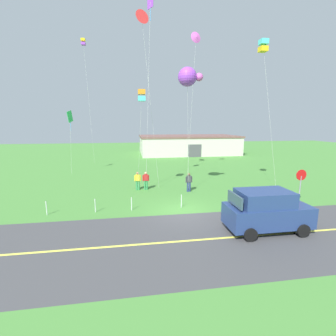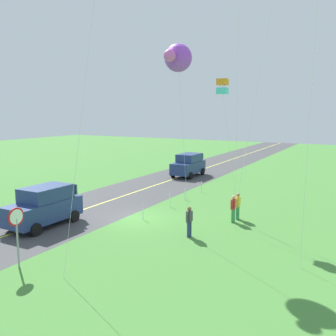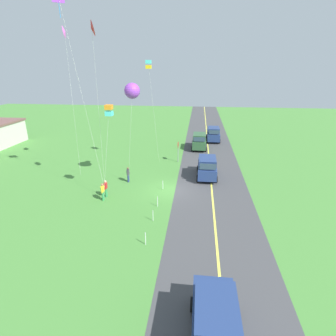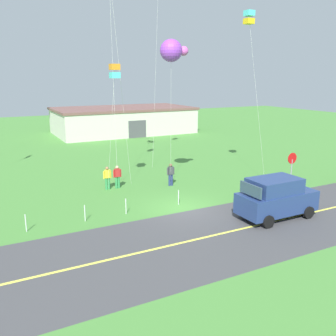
{
  "view_description": "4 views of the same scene",
  "coord_description": "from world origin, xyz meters",
  "px_view_note": "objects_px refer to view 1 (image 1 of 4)",
  "views": [
    {
      "loc": [
        -3.31,
        -14.54,
        5.65
      ],
      "look_at": [
        -0.92,
        0.52,
        2.83
      ],
      "focal_mm": 25.43,
      "sensor_mm": 36.0,
      "label": 1
    },
    {
      "loc": [
        18.14,
        12.37,
        6.42
      ],
      "look_at": [
        0.43,
        2.63,
        3.33
      ],
      "focal_mm": 39.57,
      "sensor_mm": 36.0,
      "label": 2
    },
    {
      "loc": [
        -23.28,
        -2.48,
        11.01
      ],
      "look_at": [
        1.36,
        0.35,
        1.74
      ],
      "focal_mm": 28.68,
      "sensor_mm": 36.0,
      "label": 3
    },
    {
      "loc": [
        -10.19,
        -17.59,
        7.46
      ],
      "look_at": [
        -1.01,
        0.06,
        2.53
      ],
      "focal_mm": 39.17,
      "sensor_mm": 36.0,
      "label": 4
    }
  ],
  "objects_px": {
    "warehouse_distant": "(188,145)",
    "kite_orange_near": "(70,117)",
    "person_child_watcher": "(146,180)",
    "stop_sign": "(301,180)",
    "person_adult_near": "(138,180)",
    "kite_red_low": "(142,96)",
    "kite_cyan_top": "(83,42)",
    "kite_green_far": "(263,46)",
    "kite_purple_back": "(196,38)",
    "kite_yellow_high": "(150,6)",
    "person_adult_companion": "(189,182)",
    "car_suv_foreground": "(266,210)",
    "kite_blue_mid": "(188,77)",
    "kite_pink_drift": "(142,18)"
  },
  "relations": [
    {
      "from": "person_child_watcher",
      "to": "warehouse_distant",
      "type": "xyz_separation_m",
      "value": [
        9.75,
        24.59,
        0.89
      ]
    },
    {
      "from": "kite_red_low",
      "to": "kite_blue_mid",
      "type": "bearing_deg",
      "value": -18.43
    },
    {
      "from": "kite_green_far",
      "to": "kite_pink_drift",
      "type": "bearing_deg",
      "value": 164.01
    },
    {
      "from": "kite_purple_back",
      "to": "kite_pink_drift",
      "type": "bearing_deg",
      "value": -139.41
    },
    {
      "from": "kite_cyan_top",
      "to": "warehouse_distant",
      "type": "distance_m",
      "value": 24.02
    },
    {
      "from": "kite_orange_near",
      "to": "warehouse_distant",
      "type": "distance_m",
      "value": 24.33
    },
    {
      "from": "person_adult_near",
      "to": "kite_cyan_top",
      "type": "height_order",
      "value": "kite_cyan_top"
    },
    {
      "from": "person_adult_near",
      "to": "kite_pink_drift",
      "type": "relative_size",
      "value": 0.11
    },
    {
      "from": "person_adult_near",
      "to": "person_child_watcher",
      "type": "distance_m",
      "value": 0.71
    },
    {
      "from": "kite_purple_back",
      "to": "warehouse_distant",
      "type": "relative_size",
      "value": 0.8
    },
    {
      "from": "stop_sign",
      "to": "kite_pink_drift",
      "type": "bearing_deg",
      "value": 151.74
    },
    {
      "from": "stop_sign",
      "to": "person_adult_near",
      "type": "bearing_deg",
      "value": 152.66
    },
    {
      "from": "kite_yellow_high",
      "to": "kite_pink_drift",
      "type": "bearing_deg",
      "value": -108.42
    },
    {
      "from": "person_child_watcher",
      "to": "kite_red_low",
      "type": "distance_m",
      "value": 7.03
    },
    {
      "from": "person_adult_near",
      "to": "kite_red_low",
      "type": "distance_m",
      "value": 7.04
    },
    {
      "from": "car_suv_foreground",
      "to": "kite_green_far",
      "type": "xyz_separation_m",
      "value": [
        2.92,
        6.59,
        10.17
      ]
    },
    {
      "from": "kite_yellow_high",
      "to": "warehouse_distant",
      "type": "xyz_separation_m",
      "value": [
        8.95,
        21.97,
        -13.99
      ]
    },
    {
      "from": "kite_red_low",
      "to": "car_suv_foreground",
      "type": "bearing_deg",
      "value": -53.75
    },
    {
      "from": "kite_green_far",
      "to": "kite_purple_back",
      "type": "relative_size",
      "value": 0.8
    },
    {
      "from": "kite_red_low",
      "to": "kite_blue_mid",
      "type": "height_order",
      "value": "kite_blue_mid"
    },
    {
      "from": "kite_green_far",
      "to": "car_suv_foreground",
      "type": "bearing_deg",
      "value": -113.91
    },
    {
      "from": "person_adult_near",
      "to": "person_child_watcher",
      "type": "relative_size",
      "value": 1.0
    },
    {
      "from": "kite_green_far",
      "to": "warehouse_distant",
      "type": "distance_m",
      "value": 28.83
    },
    {
      "from": "kite_yellow_high",
      "to": "kite_cyan_top",
      "type": "relative_size",
      "value": 0.96
    },
    {
      "from": "person_adult_near",
      "to": "person_adult_companion",
      "type": "distance_m",
      "value": 4.42
    },
    {
      "from": "car_suv_foreground",
      "to": "kite_pink_drift",
      "type": "distance_m",
      "value": 16.54
    },
    {
      "from": "kite_yellow_high",
      "to": "person_child_watcher",
      "type": "bearing_deg",
      "value": -107.01
    },
    {
      "from": "kite_yellow_high",
      "to": "kite_orange_near",
      "type": "distance_m",
      "value": 14.01
    },
    {
      "from": "person_adult_near",
      "to": "kite_orange_near",
      "type": "xyz_separation_m",
      "value": [
        -7.14,
        8.39,
        5.51
      ]
    },
    {
      "from": "person_child_watcher",
      "to": "kite_cyan_top",
      "type": "height_order",
      "value": "kite_cyan_top"
    },
    {
      "from": "car_suv_foreground",
      "to": "kite_blue_mid",
      "type": "height_order",
      "value": "kite_blue_mid"
    },
    {
      "from": "person_adult_near",
      "to": "kite_orange_near",
      "type": "distance_m",
      "value": 12.32
    },
    {
      "from": "kite_blue_mid",
      "to": "kite_purple_back",
      "type": "relative_size",
      "value": 0.66
    },
    {
      "from": "car_suv_foreground",
      "to": "kite_green_far",
      "type": "relative_size",
      "value": 0.37
    },
    {
      "from": "kite_blue_mid",
      "to": "warehouse_distant",
      "type": "xyz_separation_m",
      "value": [
        6.61,
        26.66,
        -7.34
      ]
    },
    {
      "from": "warehouse_distant",
      "to": "kite_orange_near",
      "type": "bearing_deg",
      "value": -137.42
    },
    {
      "from": "kite_green_far",
      "to": "kite_yellow_high",
      "type": "bearing_deg",
      "value": 146.59
    },
    {
      "from": "kite_pink_drift",
      "to": "kite_cyan_top",
      "type": "bearing_deg",
      "value": 112.76
    },
    {
      "from": "person_child_watcher",
      "to": "warehouse_distant",
      "type": "height_order",
      "value": "warehouse_distant"
    },
    {
      "from": "person_child_watcher",
      "to": "kite_yellow_high",
      "type": "xyz_separation_m",
      "value": [
        0.8,
        2.62,
        14.88
      ]
    },
    {
      "from": "person_child_watcher",
      "to": "car_suv_foreground",
      "type": "bearing_deg",
      "value": -21.9
    },
    {
      "from": "kite_yellow_high",
      "to": "kite_green_far",
      "type": "xyz_separation_m",
      "value": [
        7.88,
        -5.2,
        -4.42
      ]
    },
    {
      "from": "person_adult_near",
      "to": "kite_red_low",
      "type": "relative_size",
      "value": 0.19
    },
    {
      "from": "stop_sign",
      "to": "person_child_watcher",
      "type": "relative_size",
      "value": 1.6
    },
    {
      "from": "kite_pink_drift",
      "to": "kite_cyan_top",
      "type": "height_order",
      "value": "kite_cyan_top"
    },
    {
      "from": "person_adult_companion",
      "to": "kite_blue_mid",
      "type": "height_order",
      "value": "kite_blue_mid"
    },
    {
      "from": "person_adult_near",
      "to": "person_child_watcher",
      "type": "xyz_separation_m",
      "value": [
        0.71,
        -0.04,
        0.0
      ]
    },
    {
      "from": "person_adult_near",
      "to": "kite_green_far",
      "type": "relative_size",
      "value": 0.14
    },
    {
      "from": "stop_sign",
      "to": "kite_purple_back",
      "type": "relative_size",
      "value": 0.17
    },
    {
      "from": "warehouse_distant",
      "to": "stop_sign",
      "type": "bearing_deg",
      "value": -88.76
    }
  ]
}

